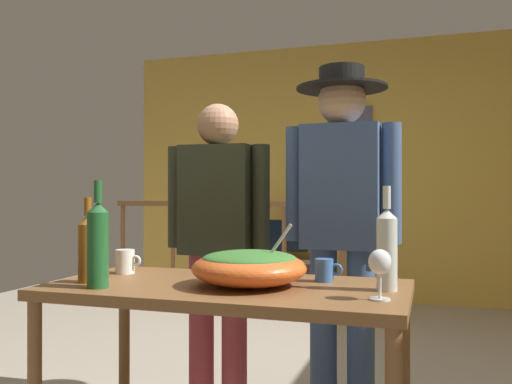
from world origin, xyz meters
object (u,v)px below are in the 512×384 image
Objects in this scene: wine_bottle_amber at (88,248)px; serving_table at (227,306)px; person_standing_right at (342,210)px; person_standing_left at (218,230)px; tv_console at (283,281)px; flat_screen_tv at (282,237)px; framed_picture at (350,127)px; mug_blue at (325,270)px; salad_bowl at (249,266)px; wine_bottle_clear at (387,248)px; wine_bottle_green at (98,243)px; mug_white at (125,261)px; stair_railing at (270,242)px; wine_glass at (380,264)px.

serving_table is at bearing 13.52° from wine_bottle_amber.
person_standing_left is at bearing 2.01° from person_standing_right.
tv_console is 0.46m from flat_screen_tv.
framed_picture reaches higher than mug_blue.
person_standing_left is (-0.66, 0.52, 0.11)m from mug_blue.
salad_bowl reaches higher than serving_table.
wine_bottle_clear is (1.28, -3.33, 0.24)m from flat_screen_tv.
wine_bottle_green reaches higher than mug_white.
salad_bowl is (0.76, -2.87, 0.17)m from stair_railing.
person_standing_left is at bearing 141.37° from mug_blue.
framed_picture is 3.14m from person_standing_left.
wine_glass is (1.27, -3.51, 0.21)m from flat_screen_tv.
tv_console is 0.53× the size of person_standing_right.
wine_bottle_green is at bearing 53.08° from person_standing_right.
salad_bowl is at bearing -7.48° from serving_table.
wine_bottle_clear is 0.71m from person_standing_right.
mug_blue is (0.75, 0.39, -0.12)m from wine_bottle_green.
wine_bottle_green is 3.61× the size of mug_blue.
person_standing_left is at bearing -94.80° from framed_picture.
person_standing_left reaches higher than mug_white.
wine_bottle_amber reaches higher than wine_glass.
wine_bottle_clear is 3.42× the size of mug_blue.
framed_picture is at bearing 92.44° from salad_bowl.
serving_table is at bearing 27.32° from wine_bottle_green.
wine_bottle_amber is at bearing -171.25° from wine_bottle_clear.
person_standing_left is at bearing -81.89° from flat_screen_tv.
framed_picture reaches higher than wine_bottle_green.
stair_railing is 14.26× the size of wine_glass.
salad_bowl is 1.10× the size of wine_bottle_green.
serving_table is 4.08× the size of wine_bottle_amber.
tv_console is 2.45× the size of wine_bottle_clear.
person_standing_right reaches higher than mug_white.
wine_bottle_green reaches higher than flat_screen_tv.
wine_bottle_green is 1.03m from wine_bottle_clear.
wine_bottle_clear is at bearing -69.16° from tv_console.
mug_blue reaches higher than tv_console.
flat_screen_tv is 1.25× the size of salad_bowl.
person_standing_left is (0.20, 0.82, 0.02)m from wine_bottle_amber.
wine_bottle_clear reaches higher than stair_railing.
person_standing_right is at bearing 65.35° from serving_table.
wine_glass reaches higher than mug_blue.
salad_bowl is (0.09, -0.01, 0.16)m from serving_table.
mug_white is 0.61m from person_standing_left.
stair_railing is at bearing 103.28° from serving_table.
mug_blue is 0.07× the size of person_standing_left.
person_standing_right is (0.23, 0.71, 0.19)m from salad_bowl.
person_standing_right is (0.84, 0.82, 0.13)m from wine_bottle_amber.
wine_bottle_amber is at bearing -160.84° from mug_blue.
tv_console is at bearing -67.36° from person_standing_right.
mug_white is (-0.09, 0.34, -0.11)m from wine_bottle_green.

